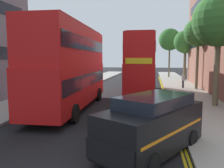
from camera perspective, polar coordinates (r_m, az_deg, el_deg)
sidewalk_right at (r=20.23m, az=19.65°, el=-3.68°), size 4.00×80.00×0.14m
sidewalk_left at (r=22.16m, az=-15.74°, el=-2.71°), size 4.00×80.00×0.14m
kerb_line_outer at (r=18.04m, az=14.07°, el=-4.89°), size 0.10×56.00×0.01m
kerb_line_inner at (r=18.03m, az=13.56°, el=-4.89°), size 0.10×56.00×0.01m
double_decker_bus_away at (r=15.73m, az=-10.26°, el=4.68°), size 3.11×10.89×5.64m
double_decker_bus_oncoming at (r=22.68m, az=7.46°, el=5.18°), size 2.83×10.82×5.64m
taxi_minivan at (r=8.53m, az=9.73°, el=-9.93°), size 4.08×5.08×2.12m
pedestrian_far at (r=27.28m, az=17.34°, el=0.82°), size 0.34×0.22×1.62m
street_tree_near at (r=17.77m, az=25.19°, el=14.07°), size 3.63×3.63×7.76m
street_tree_mid at (r=37.48m, az=17.88°, el=9.91°), size 3.53×3.53×7.71m
street_tree_far at (r=43.79m, az=14.23°, el=10.69°), size 3.99×3.99×8.85m
street_tree_distant at (r=27.20m, az=20.78°, el=11.86°), size 3.13×3.13×7.76m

